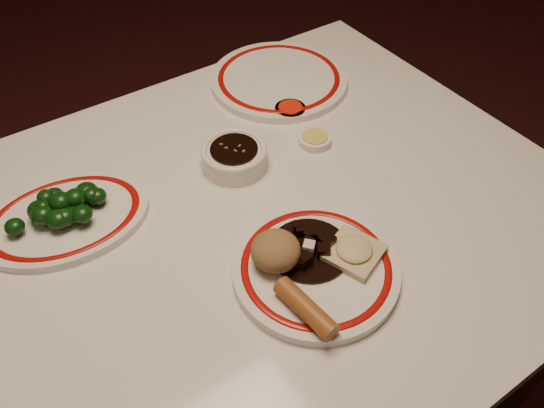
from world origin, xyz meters
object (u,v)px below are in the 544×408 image
(fried_wonton, at_px, (354,251))
(stirfry_heap, at_px, (309,247))
(broccoli_pile, at_px, (60,207))
(rice_mound, at_px, (276,251))
(spring_roll, at_px, (306,308))
(main_plate, at_px, (316,269))
(dining_table, at_px, (235,259))
(soy_bowl, at_px, (234,157))
(broccoli_plate, at_px, (65,218))

(fried_wonton, xyz_separation_m, stirfry_heap, (-0.05, 0.05, -0.00))
(fried_wonton, height_order, broccoli_pile, broccoli_pile)
(stirfry_heap, bearing_deg, rice_mound, 168.68)
(spring_roll, relative_size, stirfry_heap, 0.83)
(spring_roll, height_order, broccoli_pile, broccoli_pile)
(main_plate, relative_size, spring_roll, 2.86)
(broccoli_pile, bearing_deg, main_plate, -48.17)
(dining_table, bearing_deg, main_plate, -70.24)
(dining_table, distance_m, broccoli_pile, 0.31)
(main_plate, bearing_deg, stirfry_heap, 74.93)
(rice_mound, relative_size, spring_roll, 0.71)
(main_plate, xyz_separation_m, rice_mound, (-0.05, 0.04, 0.04))
(dining_table, xyz_separation_m, stirfry_heap, (0.06, -0.13, 0.12))
(main_plate, height_order, soy_bowl, soy_bowl)
(spring_roll, bearing_deg, broccoli_plate, 113.76)
(fried_wonton, bearing_deg, main_plate, 165.02)
(dining_table, distance_m, broccoli_plate, 0.30)
(fried_wonton, relative_size, soy_bowl, 0.85)
(broccoli_plate, distance_m, soy_bowl, 0.31)
(dining_table, xyz_separation_m, soy_bowl, (0.08, 0.12, 0.11))
(rice_mound, xyz_separation_m, fried_wonton, (0.11, -0.06, -0.02))
(fried_wonton, bearing_deg, soy_bowl, 96.71)
(main_plate, bearing_deg, broccoli_pile, 131.83)
(spring_roll, bearing_deg, main_plate, 36.19)
(fried_wonton, bearing_deg, broccoli_pile, 135.91)
(broccoli_plate, bearing_deg, fried_wonton, -44.26)
(rice_mound, xyz_separation_m, broccoli_pile, (-0.24, 0.28, -0.01))
(spring_roll, distance_m, stirfry_heap, 0.11)
(soy_bowl, bearing_deg, main_plate, -95.13)
(main_plate, bearing_deg, rice_mound, 139.25)
(rice_mound, xyz_separation_m, soy_bowl, (0.07, 0.24, -0.03))
(main_plate, relative_size, fried_wonton, 3.00)
(rice_mound, relative_size, broccoli_plate, 0.25)
(broccoli_pile, bearing_deg, spring_roll, -59.69)
(stirfry_heap, relative_size, soy_bowl, 1.08)
(rice_mound, distance_m, stirfry_heap, 0.06)
(dining_table, height_order, stirfry_heap, stirfry_heap)
(rice_mound, bearing_deg, broccoli_plate, 130.35)
(spring_roll, bearing_deg, broccoli_pile, 113.93)
(main_plate, xyz_separation_m, soy_bowl, (0.03, 0.28, 0.01))
(fried_wonton, relative_size, broccoli_plate, 0.33)
(broccoli_plate, bearing_deg, rice_mound, -49.65)
(main_plate, distance_m, broccoli_plate, 0.43)
(soy_bowl, bearing_deg, rice_mound, -106.76)
(main_plate, bearing_deg, fried_wonton, -14.98)
(dining_table, distance_m, spring_roll, 0.25)
(fried_wonton, xyz_separation_m, broccoli_plate, (-0.34, 0.33, -0.02))
(dining_table, relative_size, broccoli_pile, 7.26)
(spring_roll, relative_size, fried_wonton, 1.05)
(dining_table, relative_size, main_plate, 3.93)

